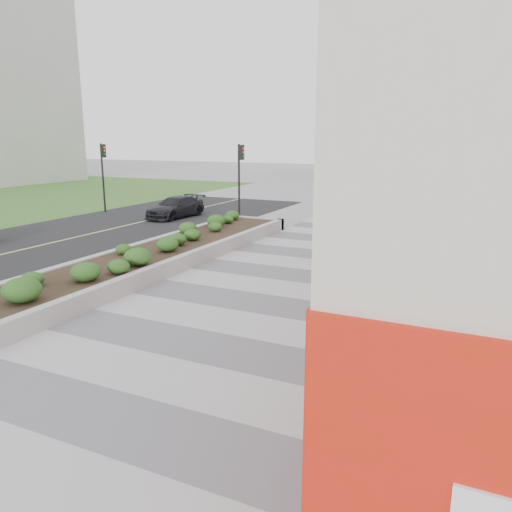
{
  "coord_description": "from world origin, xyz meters",
  "views": [
    {
      "loc": [
        5.36,
        -6.99,
        4.48
      ],
      "look_at": [
        -0.78,
        5.95,
        1.1
      ],
      "focal_mm": 35.0,
      "sensor_mm": 36.0,
      "label": 1
    }
  ],
  "objects_px": {
    "planter": "(149,255)",
    "car_dark": "(175,207)",
    "traffic_signal_near": "(240,171)",
    "skateboarder": "(378,247)",
    "traffic_signal_far": "(103,167)"
  },
  "relations": [
    {
      "from": "planter",
      "to": "car_dark",
      "type": "xyz_separation_m",
      "value": [
        -5.71,
        10.0,
        0.18
      ]
    },
    {
      "from": "traffic_signal_near",
      "to": "skateboarder",
      "type": "xyz_separation_m",
      "value": [
        9.04,
        -6.74,
        -2.08
      ]
    },
    {
      "from": "planter",
      "to": "traffic_signal_near",
      "type": "bearing_deg",
      "value": 99.35
    },
    {
      "from": "planter",
      "to": "skateboarder",
      "type": "xyz_separation_m",
      "value": [
        7.31,
        3.76,
        0.26
      ]
    },
    {
      "from": "planter",
      "to": "traffic_signal_near",
      "type": "distance_m",
      "value": 10.9
    },
    {
      "from": "traffic_signal_far",
      "to": "car_dark",
      "type": "relative_size",
      "value": 1.01
    },
    {
      "from": "traffic_signal_near",
      "to": "traffic_signal_far",
      "type": "bearing_deg",
      "value": -176.89
    },
    {
      "from": "traffic_signal_near",
      "to": "traffic_signal_far",
      "type": "relative_size",
      "value": 1.0
    },
    {
      "from": "planter",
      "to": "traffic_signal_near",
      "type": "relative_size",
      "value": 4.29
    },
    {
      "from": "planter",
      "to": "traffic_signal_far",
      "type": "bearing_deg",
      "value": 137.54
    },
    {
      "from": "traffic_signal_near",
      "to": "skateboarder",
      "type": "height_order",
      "value": "traffic_signal_near"
    },
    {
      "from": "traffic_signal_far",
      "to": "car_dark",
      "type": "xyz_separation_m",
      "value": [
        5.22,
        -0.0,
        -2.16
      ]
    },
    {
      "from": "traffic_signal_near",
      "to": "skateboarder",
      "type": "distance_m",
      "value": 11.46
    },
    {
      "from": "planter",
      "to": "car_dark",
      "type": "height_order",
      "value": "car_dark"
    },
    {
      "from": "traffic_signal_near",
      "to": "planter",
      "type": "bearing_deg",
      "value": -80.65
    }
  ]
}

